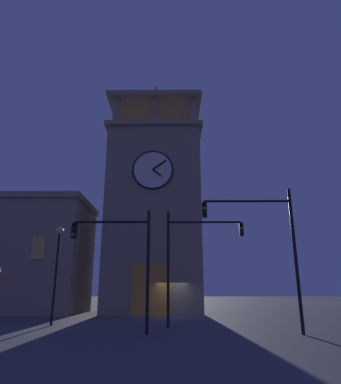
# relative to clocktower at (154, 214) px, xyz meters

# --- Properties ---
(ground_plane) EXTENTS (200.00, 200.00, 0.00)m
(ground_plane) POSITION_rel_clocktower_xyz_m (-1.69, 3.57, -8.82)
(ground_plane) COLOR #4C4C51
(clocktower) EXTENTS (8.98, 6.76, 22.55)m
(clocktower) POSITION_rel_clocktower_xyz_m (0.00, 0.00, 0.00)
(clocktower) COLOR gray
(clocktower) RESTS_ON ground_plane
(traffic_signal_near) EXTENTS (4.36, 0.41, 6.30)m
(traffic_signal_near) POSITION_rel_clocktower_xyz_m (-2.85, 11.78, -4.68)
(traffic_signal_near) COLOR black
(traffic_signal_near) RESTS_ON ground_plane
(traffic_signal_mid) EXTENTS (4.41, 0.41, 6.74)m
(traffic_signal_mid) POSITION_rel_clocktower_xyz_m (-6.22, 14.79, -4.40)
(traffic_signal_mid) COLOR black
(traffic_signal_mid) RESTS_ON ground_plane
(traffic_signal_far) EXTENTS (3.78, 0.41, 5.64)m
(traffic_signal_far) POSITION_rel_clocktower_xyz_m (0.62, 14.82, -5.11)
(traffic_signal_far) COLOR black
(traffic_signal_far) RESTS_ON ground_plane
(street_lamp) EXTENTS (0.44, 0.44, 5.60)m
(street_lamp) POSITION_rel_clocktower_xyz_m (5.09, 10.71, -4.96)
(street_lamp) COLOR black
(street_lamp) RESTS_ON ground_plane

